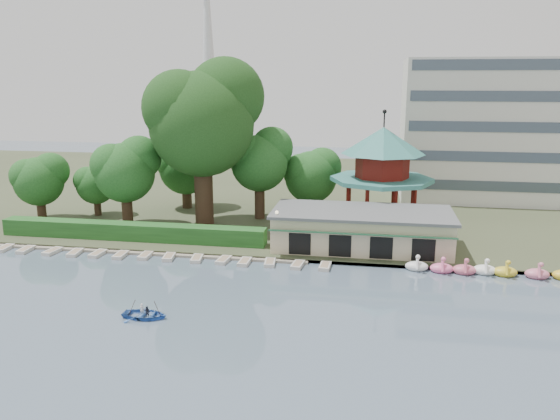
% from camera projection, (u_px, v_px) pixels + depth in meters
% --- Properties ---
extents(ground_plane, '(220.00, 220.00, 0.00)m').
position_uv_depth(ground_plane, '(209.00, 338.00, 38.15)').
color(ground_plane, slate).
rests_on(ground_plane, ground).
extents(shore, '(220.00, 70.00, 0.40)m').
position_uv_depth(shore, '(303.00, 190.00, 87.92)').
color(shore, '#424930').
rests_on(shore, ground).
extents(embankment, '(220.00, 0.60, 0.30)m').
position_uv_depth(embankment, '(259.00, 258.00, 54.69)').
color(embankment, gray).
rests_on(embankment, ground).
extents(dock, '(34.00, 1.60, 0.24)m').
position_uv_depth(dock, '(146.00, 252.00, 56.57)').
color(dock, gray).
rests_on(dock, ground).
extents(boathouse, '(18.60, 9.39, 3.90)m').
position_uv_depth(boathouse, '(362.00, 229.00, 57.01)').
color(boathouse, beige).
rests_on(boathouse, shore).
extents(pavilion, '(12.40, 12.40, 13.50)m').
position_uv_depth(pavilion, '(382.00, 166.00, 65.08)').
color(pavilion, beige).
rests_on(pavilion, shore).
extents(office_building, '(38.00, 18.00, 20.00)m').
position_uv_depth(office_building, '(529.00, 136.00, 77.45)').
color(office_building, silver).
rests_on(office_building, shore).
extents(broadcast_tower, '(8.00, 8.00, 96.00)m').
position_uv_depth(broadcast_tower, '(208.00, 25.00, 171.18)').
color(broadcast_tower, silver).
rests_on(broadcast_tower, ground).
extents(hedge, '(30.00, 2.00, 1.80)m').
position_uv_depth(hedge, '(132.00, 231.00, 59.95)').
color(hedge, '#255E23').
rests_on(hedge, shore).
extents(lamp_post, '(0.36, 0.36, 4.28)m').
position_uv_depth(lamp_post, '(277.00, 223.00, 55.32)').
color(lamp_post, black).
rests_on(lamp_post, shore).
extents(big_tree, '(13.52, 12.60, 19.80)m').
position_uv_depth(big_tree, '(203.00, 115.00, 63.45)').
color(big_tree, '#3A281C').
rests_on(big_tree, shore).
extents(small_trees, '(40.07, 17.30, 11.48)m').
position_uv_depth(small_trees, '(188.00, 169.00, 68.96)').
color(small_trees, '#3A281C').
rests_on(small_trees, shore).
extents(swan_boats, '(15.18, 2.12, 1.92)m').
position_uv_depth(swan_boats, '(487.00, 270.00, 50.35)').
color(swan_boats, white).
rests_on(swan_boats, ground).
extents(moored_rowboats, '(35.06, 2.76, 0.36)m').
position_uv_depth(moored_rowboats, '(158.00, 257.00, 54.90)').
color(moored_rowboats, beige).
rests_on(moored_rowboats, ground).
extents(rowboat_with_passengers, '(4.83, 3.46, 2.01)m').
position_uv_depth(rowboat_with_passengers, '(145.00, 312.00, 41.24)').
color(rowboat_with_passengers, '#3B6AB8').
rests_on(rowboat_with_passengers, ground).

